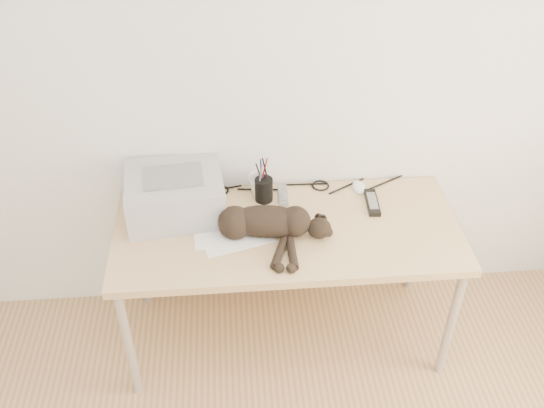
{
  "coord_description": "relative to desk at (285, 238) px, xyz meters",
  "views": [
    {
      "loc": [
        -0.25,
        -0.73,
        2.55
      ],
      "look_at": [
        -0.08,
        1.34,
        0.93
      ],
      "focal_mm": 40.0,
      "sensor_mm": 36.0,
      "label": 1
    }
  ],
  "objects": [
    {
      "name": "wall_back",
      "position": [
        0.0,
        0.27,
        0.69
      ],
      "size": [
        3.5,
        0.0,
        3.5
      ],
      "primitive_type": "plane",
      "rotation": [
        1.57,
        0.0,
        0.0
      ],
      "color": "white",
      "rests_on": "floor"
    },
    {
      "name": "desk",
      "position": [
        0.0,
        0.0,
        0.0
      ],
      "size": [
        1.6,
        0.7,
        0.74
      ],
      "color": "#D2B77B",
      "rests_on": "floor"
    },
    {
      "name": "printer",
      "position": [
        -0.51,
        0.08,
        0.24
      ],
      "size": [
        0.48,
        0.42,
        0.21
      ],
      "color": "#ADADB2",
      "rests_on": "desk"
    },
    {
      "name": "papers",
      "position": [
        -0.26,
        -0.1,
        0.14
      ],
      "size": [
        0.38,
        0.3,
        0.01
      ],
      "color": "white",
      "rests_on": "desk"
    },
    {
      "name": "cat",
      "position": [
        -0.12,
        -0.13,
        0.2
      ],
      "size": [
        0.69,
        0.36,
        0.16
      ],
      "rotation": [
        0.0,
        0.0,
        -0.13
      ],
      "color": "black",
      "rests_on": "desk"
    },
    {
      "name": "mug",
      "position": [
        -0.11,
        0.19,
        0.18
      ],
      "size": [
        0.16,
        0.16,
        0.1
      ],
      "primitive_type": "imported",
      "rotation": [
        0.0,
        0.0,
        0.7
      ],
      "color": "white",
      "rests_on": "desk"
    },
    {
      "name": "pen_cup",
      "position": [
        -0.09,
        0.14,
        0.2
      ],
      "size": [
        0.09,
        0.09,
        0.22
      ],
      "color": "black",
      "rests_on": "desk"
    },
    {
      "name": "remote_grey",
      "position": [
        0.0,
        0.15,
        0.14
      ],
      "size": [
        0.05,
        0.16,
        0.02
      ],
      "primitive_type": "cube",
      "rotation": [
        0.0,
        0.0,
        -0.03
      ],
      "color": "slate",
      "rests_on": "desk"
    },
    {
      "name": "remote_black",
      "position": [
        0.43,
        0.06,
        0.14
      ],
      "size": [
        0.07,
        0.2,
        0.02
      ],
      "primitive_type": "cube",
      "rotation": [
        0.0,
        0.0,
        -0.06
      ],
      "color": "black",
      "rests_on": "desk"
    },
    {
      "name": "mouse",
      "position": [
        0.39,
        0.19,
        0.15
      ],
      "size": [
        0.07,
        0.11,
        0.04
      ],
      "primitive_type": "ellipsoid",
      "rotation": [
        0.0,
        0.0,
        0.0
      ],
      "color": "white",
      "rests_on": "desk"
    },
    {
      "name": "cable_tangle",
      "position": [
        0.0,
        0.22,
        0.14
      ],
      "size": [
        1.36,
        0.09,
        0.01
      ],
      "primitive_type": null,
      "color": "black",
      "rests_on": "desk"
    }
  ]
}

